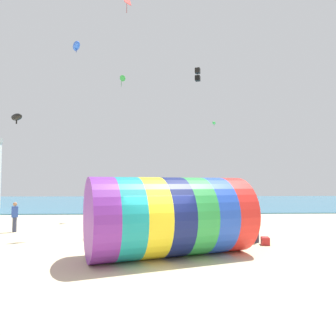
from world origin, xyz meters
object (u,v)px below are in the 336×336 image
kite_black_parafoil (17,117)px  kite_black_box (198,75)px  bystander_near_water (15,217)px  kite_blue_parafoil (76,46)px  kite_handler (256,225)px  giant_inflatable_tube (171,216)px  cooler_box (265,241)px  kite_green_delta (121,79)px  kite_green_parafoil (214,123)px

kite_black_parafoil → kite_black_box: 13.97m
bystander_near_water → kite_black_parafoil: bearing=115.3°
kite_blue_parafoil → kite_black_box: kite_blue_parafoil is taller
kite_handler → kite_black_parafoil: size_ratio=1.07×
giant_inflatable_tube → cooler_box: size_ratio=13.90×
giant_inflatable_tube → kite_green_delta: kite_green_delta is taller
giant_inflatable_tube → kite_handler: bearing=30.4°
kite_handler → bystander_near_water: bystander_near_water is taller
giant_inflatable_tube → kite_green_delta: (-3.63, 13.58, 10.54)m
kite_green_delta → kite_black_box: kite_green_delta is taller
kite_black_parafoil → kite_black_box: bearing=-4.8°
kite_handler → kite_green_parafoil: size_ratio=1.85×
kite_blue_parafoil → kite_black_box: (9.04, -0.47, -2.21)m
bystander_near_water → cooler_box: bystander_near_water is taller
kite_handler → kite_blue_parafoil: 18.05m
kite_handler → kite_green_delta: size_ratio=1.62×
giant_inflatable_tube → kite_blue_parafoil: 16.58m
giant_inflatable_tube → cooler_box: bearing=23.6°
giant_inflatable_tube → kite_green_delta: size_ratio=7.00×
kite_green_delta → kite_blue_parafoil: bearing=-127.9°
kite_green_delta → cooler_box: kite_green_delta is taller
kite_blue_parafoil → cooler_box: size_ratio=3.00×
kite_black_parafoil → cooler_box: bearing=-28.2°
kite_green_delta → cooler_box: bearing=-54.4°
kite_green_parafoil → bystander_near_water: kite_green_parafoil is taller
kite_green_parafoil → kite_blue_parafoil: bearing=-151.6°
kite_green_delta → bystander_near_water: bearing=-127.6°
kite_green_parafoil → kite_green_delta: bearing=-163.9°
giant_inflatable_tube → kite_black_parafoil: 16.55m
bystander_near_water → giant_inflatable_tube: bearing=-34.9°
giant_inflatable_tube → kite_blue_parafoil: kite_blue_parafoil is taller
cooler_box → kite_green_parafoil: bearing=88.6°
kite_black_box → kite_handler: bearing=-73.9°
kite_blue_parafoil → kite_black_parafoil: (-4.55, 0.66, -5.27)m
kite_green_delta → kite_black_box: bearing=-34.6°
kite_green_parafoil → kite_black_box: kite_black_box is taller
kite_black_box → bystander_near_water: (-11.64, -2.97, -10.07)m
giant_inflatable_tube → cooler_box: giant_inflatable_tube is taller
cooler_box → kite_handler: bearing=111.5°
kite_handler → kite_black_box: size_ratio=1.66×
kite_handler → bystander_near_water: (-13.59, 3.79, 0.08)m
giant_inflatable_tube → kite_blue_parafoil: size_ratio=4.64×
kite_green_parafoil → cooler_box: kite_green_parafoil is taller
kite_blue_parafoil → kite_green_delta: (2.93, 3.75, -1.09)m
kite_blue_parafoil → kite_green_parafoil: size_ratio=1.72×
kite_green_delta → kite_green_parafoil: bearing=16.1°
kite_black_parafoil → cooler_box: 19.50m
giant_inflatable_tube → bystander_near_water: size_ratio=4.00×
kite_black_parafoil → bystander_near_water: 8.35m
giant_inflatable_tube → kite_black_box: (2.48, 9.36, 9.42)m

